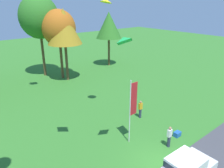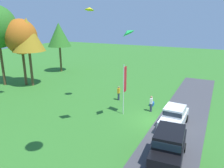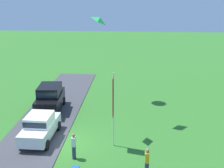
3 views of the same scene
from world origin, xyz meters
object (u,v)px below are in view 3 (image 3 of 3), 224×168
person_on_lawn (147,162)px  flag_banner (113,102)px  car_suv_mid_row (50,97)px  kite_diamond_topmost (100,19)px  person_beside_suv (74,146)px  car_sedan_by_flagpole (40,126)px

person_on_lawn → flag_banner: 4.50m
car_suv_mid_row → person_on_lawn: size_ratio=2.76×
flag_banner → kite_diamond_topmost: bearing=-152.9°
person_beside_suv → kite_diamond_topmost: (-3.58, 1.33, 7.35)m
car_sedan_by_flagpole → person_on_lawn: (3.95, 7.23, -0.16)m
car_sedan_by_flagpole → person_beside_suv: car_sedan_by_flagpole is taller
kite_diamond_topmost → car_suv_mid_row: bearing=-130.3°
person_on_lawn → flag_banner: (-3.20, -2.10, 2.36)m
car_sedan_by_flagpole → person_on_lawn: bearing=61.4°
flag_banner → kite_diamond_topmost: (-1.93, -0.99, 4.99)m
car_sedan_by_flagpole → person_beside_suv: (2.39, 2.81, -0.16)m
car_suv_mid_row → kite_diamond_topmost: bearing=49.7°
person_beside_suv → person_on_lawn: (1.56, 4.43, 0.00)m
car_suv_mid_row → kite_diamond_topmost: (4.10, 4.83, 6.93)m
car_suv_mid_row → person_beside_suv: (7.68, 3.50, -0.42)m
person_beside_suv → person_on_lawn: size_ratio=1.00×
car_sedan_by_flagpole → flag_banner: (0.75, 5.13, 2.20)m
car_sedan_by_flagpole → kite_diamond_topmost: 8.37m
person_beside_suv → person_on_lawn: bearing=70.6°
flag_banner → kite_diamond_topmost: size_ratio=5.63×
person_on_lawn → person_beside_suv: bearing=-109.4°
car_sedan_by_flagpole → flag_banner: bearing=81.7°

